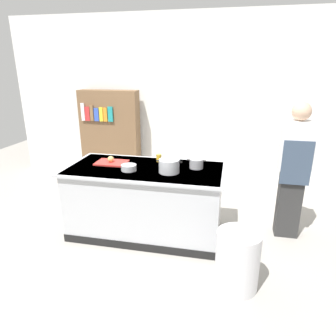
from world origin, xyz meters
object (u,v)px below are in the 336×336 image
(sauce_pan, at_px, (196,164))
(person_chef, at_px, (294,169))
(trash_bin, at_px, (237,260))
(bookshelf, at_px, (110,136))
(onion, at_px, (111,159))
(juice_cup, at_px, (159,158))
(mixing_bowl, at_px, (129,168))
(stock_pot, at_px, (169,166))

(sauce_pan, bearing_deg, person_chef, 9.21)
(trash_bin, height_order, bookshelf, bookshelf)
(onion, relative_size, sauce_pan, 0.34)
(juice_cup, bearing_deg, person_chef, 0.84)
(mixing_bowl, height_order, trash_bin, mixing_bowl)
(sauce_pan, height_order, bookshelf, bookshelf)
(onion, distance_m, juice_cup, 0.63)
(person_chef, bearing_deg, bookshelf, 59.72)
(onion, bearing_deg, sauce_pan, 2.33)
(person_chef, bearing_deg, mixing_bowl, 98.86)
(bookshelf, bearing_deg, stock_pot, -51.09)
(sauce_pan, xyz_separation_m, mixing_bowl, (-0.79, -0.26, -0.02))
(mixing_bowl, distance_m, bookshelf, 2.20)
(sauce_pan, bearing_deg, stock_pot, -142.18)
(onion, distance_m, person_chef, 2.30)
(onion, height_order, trash_bin, onion)
(sauce_pan, relative_size, trash_bin, 0.39)
(juice_cup, relative_size, trash_bin, 0.16)
(onion, bearing_deg, juice_cup, 19.60)
(stock_pot, relative_size, trash_bin, 0.51)
(juice_cup, bearing_deg, mixing_bowl, -122.41)
(onion, xyz_separation_m, bookshelf, (-0.72, 1.72, -0.11))
(sauce_pan, xyz_separation_m, person_chef, (1.18, 0.19, -0.04))
(mixing_bowl, relative_size, juice_cup, 1.87)
(onion, height_order, mixing_bowl, onion)
(juice_cup, xyz_separation_m, person_chef, (1.70, 0.02, -0.04))
(stock_pot, xyz_separation_m, mixing_bowl, (-0.49, -0.03, -0.04))
(stock_pot, relative_size, mixing_bowl, 1.67)
(onion, xyz_separation_m, mixing_bowl, (0.32, -0.22, -0.02))
(trash_bin, bearing_deg, juice_cup, 133.19)
(onion, bearing_deg, mixing_bowl, -34.01)
(stock_pot, distance_m, juice_cup, 0.46)
(juice_cup, xyz_separation_m, bookshelf, (-1.31, 1.50, -0.10))
(onion, xyz_separation_m, sauce_pan, (1.11, 0.05, -0.00))
(stock_pot, bearing_deg, juice_cup, 119.26)
(sauce_pan, bearing_deg, mixing_bowl, -161.69)
(juice_cup, distance_m, bookshelf, 2.00)
(sauce_pan, bearing_deg, juice_cup, 162.28)
(mixing_bowl, xyz_separation_m, bookshelf, (-1.04, 1.93, -0.08))
(mixing_bowl, xyz_separation_m, person_chef, (1.97, 0.45, -0.02))
(stock_pot, bearing_deg, trash_bin, -41.16)
(onion, relative_size, stock_pot, 0.25)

